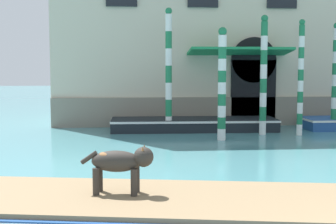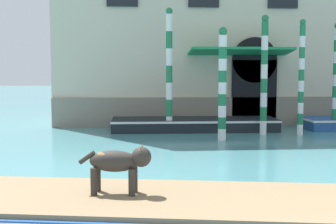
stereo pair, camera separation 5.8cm
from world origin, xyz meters
The scene contains 8 objects.
boat_foreground centered at (-3.61, 3.47, 0.37)m, with size 7.83×3.30×0.69m.
dog_on_deck centered at (-3.48, 3.54, 1.13)m, with size 1.00×0.40×0.67m.
boat_moored_near_palazzo centered at (-0.88, 14.88, 0.25)m, with size 6.33×1.84×0.46m.
mooring_pole_0 centered at (-0.30, 12.43, 1.88)m, with size 0.28×0.28×3.71m.
mooring_pole_1 centered at (2.69, 13.31, 2.06)m, with size 0.21×0.21×4.08m.
mooring_pole_2 centered at (1.43, 13.58, 2.14)m, with size 0.25×0.25×4.25m.
mooring_pole_4 centered at (-1.90, 14.27, 2.29)m, with size 0.25×0.25×4.55m.
mooring_pole_5 centered at (4.36, 14.20, 2.05)m, with size 0.24×0.24×4.06m.
Camera 2 is at (-3.34, -2.73, 2.41)m, focal length 50.00 mm.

